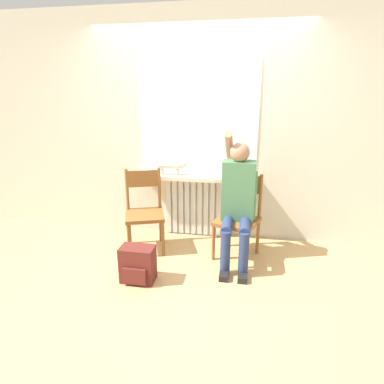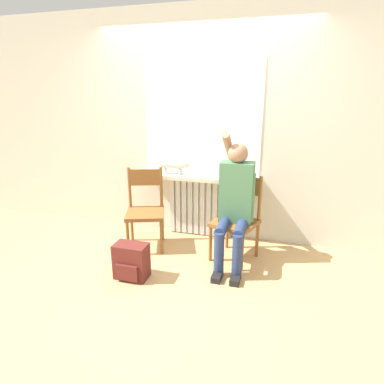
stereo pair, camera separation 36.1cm
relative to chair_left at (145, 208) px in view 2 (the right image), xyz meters
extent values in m
plane|color=tan|center=(0.53, -0.68, -0.46)|extent=(12.00, 12.00, 0.00)
cube|color=beige|center=(0.53, 0.55, 0.89)|extent=(7.00, 0.06, 2.70)
cube|color=silver|center=(0.53, 0.49, -0.09)|extent=(0.80, 0.05, 0.75)
cube|color=silver|center=(0.18, 0.44, -0.09)|extent=(0.06, 0.03, 0.72)
cube|color=silver|center=(0.26, 0.44, -0.09)|extent=(0.06, 0.03, 0.72)
cube|color=silver|center=(0.34, 0.44, -0.09)|extent=(0.06, 0.03, 0.72)
cube|color=silver|center=(0.41, 0.44, -0.09)|extent=(0.06, 0.03, 0.72)
cube|color=silver|center=(0.49, 0.44, -0.09)|extent=(0.06, 0.03, 0.72)
cube|color=silver|center=(0.57, 0.44, -0.09)|extent=(0.06, 0.03, 0.72)
cube|color=silver|center=(0.65, 0.44, -0.09)|extent=(0.06, 0.03, 0.72)
cube|color=silver|center=(0.73, 0.44, -0.09)|extent=(0.06, 0.03, 0.72)
cube|color=silver|center=(0.81, 0.44, -0.09)|extent=(0.06, 0.03, 0.72)
cube|color=silver|center=(0.89, 0.44, -0.09)|extent=(0.06, 0.03, 0.72)
cube|color=beige|center=(0.53, 0.40, 0.31)|extent=(1.47, 0.25, 0.05)
cube|color=white|center=(0.53, 0.52, 1.00)|extent=(1.41, 0.01, 1.32)
cube|color=brown|center=(0.02, -0.04, -0.05)|extent=(0.54, 0.54, 0.04)
cylinder|color=brown|center=(-0.10, -0.28, -0.26)|extent=(0.04, 0.04, 0.40)
cylinder|color=brown|center=(0.25, -0.16, -0.26)|extent=(0.04, 0.04, 0.40)
cylinder|color=brown|center=(-0.22, 0.07, -0.26)|extent=(0.04, 0.04, 0.40)
cylinder|color=brown|center=(0.13, 0.20, -0.26)|extent=(0.04, 0.04, 0.40)
cylinder|color=brown|center=(-0.22, 0.07, 0.22)|extent=(0.04, 0.04, 0.48)
cylinder|color=brown|center=(0.13, 0.20, 0.22)|extent=(0.04, 0.04, 0.48)
cube|color=brown|center=(-0.05, 0.13, 0.34)|extent=(0.37, 0.15, 0.19)
cube|color=brown|center=(1.05, -0.04, -0.05)|extent=(0.54, 0.54, 0.04)
cylinder|color=brown|center=(0.82, -0.16, -0.26)|extent=(0.04, 0.04, 0.40)
cylinder|color=brown|center=(1.17, -0.28, -0.26)|extent=(0.04, 0.04, 0.40)
cylinder|color=brown|center=(0.94, 0.19, -0.26)|extent=(0.04, 0.04, 0.40)
cylinder|color=brown|center=(1.29, 0.07, -0.26)|extent=(0.04, 0.04, 0.40)
cylinder|color=brown|center=(0.94, 0.19, 0.22)|extent=(0.04, 0.04, 0.48)
cylinder|color=brown|center=(1.29, 0.07, 0.22)|extent=(0.04, 0.04, 0.48)
cube|color=brown|center=(1.11, 0.13, 0.34)|extent=(0.37, 0.15, 0.19)
cylinder|color=navy|center=(0.96, -0.23, -0.01)|extent=(0.11, 0.41, 0.11)
cylinder|color=navy|center=(1.14, -0.23, -0.01)|extent=(0.11, 0.41, 0.11)
cylinder|color=navy|center=(0.96, -0.43, -0.23)|extent=(0.10, 0.10, 0.46)
cylinder|color=navy|center=(1.14, -0.43, -0.23)|extent=(0.10, 0.10, 0.46)
cube|color=black|center=(0.96, -0.49, -0.43)|extent=(0.09, 0.20, 0.06)
cube|color=black|center=(1.14, -0.49, -0.43)|extent=(0.09, 0.20, 0.06)
cube|color=#4C7F56|center=(1.05, -0.02, 0.29)|extent=(0.34, 0.20, 0.64)
sphere|color=#A87A5B|center=(1.05, -0.02, 0.70)|extent=(0.20, 0.20, 0.20)
cylinder|color=#A87A5B|center=(0.93, 0.12, 0.74)|extent=(0.08, 0.50, 0.38)
cylinder|color=#4C7F56|center=(1.21, -0.06, 0.26)|extent=(0.08, 0.08, 0.51)
cylinder|color=silver|center=(0.21, 0.39, 0.46)|extent=(0.27, 0.10, 0.10)
sphere|color=silver|center=(0.38, 0.39, 0.47)|extent=(0.10, 0.10, 0.10)
cone|color=silver|center=(0.38, 0.36, 0.52)|extent=(0.04, 0.04, 0.04)
cone|color=silver|center=(0.38, 0.41, 0.52)|extent=(0.04, 0.04, 0.04)
cylinder|color=silver|center=(0.30, 0.36, 0.37)|extent=(0.03, 0.03, 0.07)
cylinder|color=silver|center=(0.30, 0.41, 0.37)|extent=(0.03, 0.03, 0.07)
cylinder|color=silver|center=(0.12, 0.36, 0.37)|extent=(0.03, 0.03, 0.07)
cylinder|color=silver|center=(0.12, 0.41, 0.37)|extent=(0.03, 0.03, 0.07)
cylinder|color=silver|center=(0.04, 0.39, 0.48)|extent=(0.18, 0.03, 0.12)
cube|color=maroon|center=(0.15, -0.69, -0.29)|extent=(0.32, 0.19, 0.35)
cube|color=maroon|center=(0.15, -0.80, -0.36)|extent=(0.23, 0.03, 0.16)
camera|label=1|loc=(1.14, -3.30, 1.28)|focal=30.00mm
camera|label=2|loc=(1.49, -3.22, 1.28)|focal=30.00mm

